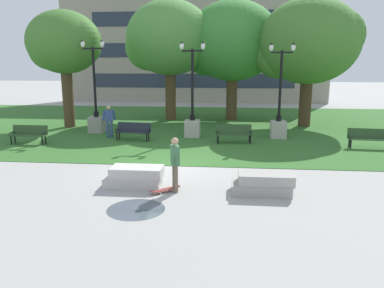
{
  "coord_description": "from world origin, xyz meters",
  "views": [
    {
      "loc": [
        2.14,
        -13.85,
        3.9
      ],
      "look_at": [
        0.91,
        -1.4,
        1.2
      ],
      "focal_mm": 35.0,
      "sensor_mm": 36.0,
      "label": 1
    }
  ],
  "objects_px": {
    "park_bench_far_left": "(29,133)",
    "lamp_post_left": "(96,114)",
    "lamp_post_right": "(192,118)",
    "concrete_block_center": "(135,177)",
    "person_bystander_near_lawn": "(109,119)",
    "park_bench_near_right": "(368,137)",
    "skateboard": "(165,189)",
    "lamp_post_center": "(279,119)",
    "park_bench_near_left": "(133,130)",
    "person_skateboarder": "(175,161)",
    "concrete_block_left": "(263,184)",
    "park_bench_far_right": "(234,132)"
  },
  "relations": [
    {
      "from": "park_bench_near_right",
      "to": "park_bench_far_left",
      "type": "relative_size",
      "value": 1.02
    },
    {
      "from": "park_bench_near_right",
      "to": "lamp_post_right",
      "type": "distance_m",
      "value": 8.67
    },
    {
      "from": "park_bench_near_left",
      "to": "lamp_post_left",
      "type": "relative_size",
      "value": 0.36
    },
    {
      "from": "lamp_post_right",
      "to": "concrete_block_center",
      "type": "bearing_deg",
      "value": -97.1
    },
    {
      "from": "park_bench_far_right",
      "to": "lamp_post_left",
      "type": "xyz_separation_m",
      "value": [
        -7.81,
        2.14,
        0.53
      ]
    },
    {
      "from": "concrete_block_left",
      "to": "park_bench_far_left",
      "type": "distance_m",
      "value": 12.48
    },
    {
      "from": "concrete_block_center",
      "to": "park_bench_near_right",
      "type": "relative_size",
      "value": 1.01
    },
    {
      "from": "person_skateboarder",
      "to": "park_bench_far_left",
      "type": "distance_m",
      "value": 10.28
    },
    {
      "from": "concrete_block_left",
      "to": "lamp_post_right",
      "type": "bearing_deg",
      "value": 109.08
    },
    {
      "from": "person_bystander_near_lawn",
      "to": "park_bench_near_left",
      "type": "bearing_deg",
      "value": -22.57
    },
    {
      "from": "lamp_post_center",
      "to": "person_skateboarder",
      "type": "bearing_deg",
      "value": -115.34
    },
    {
      "from": "person_skateboarder",
      "to": "lamp_post_left",
      "type": "height_order",
      "value": "lamp_post_left"
    },
    {
      "from": "lamp_post_right",
      "to": "person_bystander_near_lawn",
      "type": "distance_m",
      "value": 4.43
    },
    {
      "from": "concrete_block_left",
      "to": "park_bench_near_left",
      "type": "xyz_separation_m",
      "value": [
        -5.96,
        7.53,
        0.23
      ]
    },
    {
      "from": "park_bench_near_right",
      "to": "concrete_block_center",
      "type": "bearing_deg",
      "value": -145.77
    },
    {
      "from": "park_bench_far_left",
      "to": "lamp_post_left",
      "type": "xyz_separation_m",
      "value": [
        2.23,
        3.38,
        0.53
      ]
    },
    {
      "from": "concrete_block_center",
      "to": "person_bystander_near_lawn",
      "type": "height_order",
      "value": "person_bystander_near_lawn"
    },
    {
      "from": "concrete_block_center",
      "to": "lamp_post_center",
      "type": "relative_size",
      "value": 0.38
    },
    {
      "from": "lamp_post_right",
      "to": "lamp_post_left",
      "type": "relative_size",
      "value": 0.97
    },
    {
      "from": "person_skateboarder",
      "to": "lamp_post_right",
      "type": "height_order",
      "value": "lamp_post_right"
    },
    {
      "from": "lamp_post_left",
      "to": "concrete_block_left",
      "type": "bearing_deg",
      "value": -47.86
    },
    {
      "from": "skateboard",
      "to": "park_bench_far_right",
      "type": "distance_m",
      "value": 7.9
    },
    {
      "from": "lamp_post_center",
      "to": "lamp_post_left",
      "type": "xyz_separation_m",
      "value": [
        -10.18,
        0.65,
        0.04
      ]
    },
    {
      "from": "concrete_block_center",
      "to": "lamp_post_center",
      "type": "xyz_separation_m",
      "value": [
        5.62,
        8.56,
        0.72
      ]
    },
    {
      "from": "person_skateboarder",
      "to": "park_bench_near_left",
      "type": "distance_m",
      "value": 8.29
    },
    {
      "from": "concrete_block_center",
      "to": "park_bench_far_right",
      "type": "xyz_separation_m",
      "value": [
        3.25,
        7.07,
        0.23
      ]
    },
    {
      "from": "person_skateboarder",
      "to": "lamp_post_center",
      "type": "xyz_separation_m",
      "value": [
        4.25,
        8.97,
        0.06
      ]
    },
    {
      "from": "park_bench_near_right",
      "to": "person_bystander_near_lawn",
      "type": "bearing_deg",
      "value": 173.97
    },
    {
      "from": "park_bench_near_left",
      "to": "person_skateboarder",
      "type": "bearing_deg",
      "value": -66.8
    },
    {
      "from": "concrete_block_left",
      "to": "lamp_post_right",
      "type": "distance_m",
      "value": 9.27
    },
    {
      "from": "person_skateboarder",
      "to": "lamp_post_left",
      "type": "xyz_separation_m",
      "value": [
        -5.93,
        9.62,
        0.1
      ]
    },
    {
      "from": "park_bench_near_right",
      "to": "lamp_post_left",
      "type": "height_order",
      "value": "lamp_post_left"
    },
    {
      "from": "park_bench_near_left",
      "to": "park_bench_far_left",
      "type": "height_order",
      "value": "same"
    },
    {
      "from": "park_bench_near_right",
      "to": "park_bench_far_right",
      "type": "bearing_deg",
      "value": 174.33
    },
    {
      "from": "concrete_block_center",
      "to": "park_bench_near_right",
      "type": "distance_m",
      "value": 11.47
    },
    {
      "from": "park_bench_far_left",
      "to": "lamp_post_left",
      "type": "distance_m",
      "value": 4.08
    },
    {
      "from": "lamp_post_center",
      "to": "person_bystander_near_lawn",
      "type": "height_order",
      "value": "lamp_post_center"
    },
    {
      "from": "park_bench_near_left",
      "to": "lamp_post_right",
      "type": "height_order",
      "value": "lamp_post_right"
    },
    {
      "from": "lamp_post_center",
      "to": "person_bystander_near_lawn",
      "type": "xyz_separation_m",
      "value": [
        -8.97,
        -0.75,
        -0.04
      ]
    },
    {
      "from": "concrete_block_left",
      "to": "park_bench_near_left",
      "type": "distance_m",
      "value": 9.6
    },
    {
      "from": "lamp_post_left",
      "to": "concrete_block_center",
      "type": "bearing_deg",
      "value": -63.67
    },
    {
      "from": "concrete_block_center",
      "to": "park_bench_near_right",
      "type": "bearing_deg",
      "value": 34.23
    },
    {
      "from": "skateboard",
      "to": "lamp_post_right",
      "type": "relative_size",
      "value": 0.18
    },
    {
      "from": "concrete_block_left",
      "to": "park_bench_near_left",
      "type": "height_order",
      "value": "park_bench_near_left"
    },
    {
      "from": "lamp_post_right",
      "to": "lamp_post_left",
      "type": "height_order",
      "value": "lamp_post_left"
    },
    {
      "from": "park_bench_near_right",
      "to": "person_bystander_near_lawn",
      "type": "relative_size",
      "value": 1.07
    },
    {
      "from": "person_skateboarder",
      "to": "skateboard",
      "type": "xyz_separation_m",
      "value": [
        -0.3,
        -0.1,
        -0.88
      ]
    },
    {
      "from": "skateboard",
      "to": "lamp_post_center",
      "type": "bearing_deg",
      "value": 63.35
    },
    {
      "from": "concrete_block_left",
      "to": "person_bystander_near_lawn",
      "type": "xyz_separation_m",
      "value": [
        -7.41,
        8.13,
        0.68
      ]
    },
    {
      "from": "person_bystander_near_lawn",
      "to": "lamp_post_left",
      "type": "bearing_deg",
      "value": 130.87
    }
  ]
}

